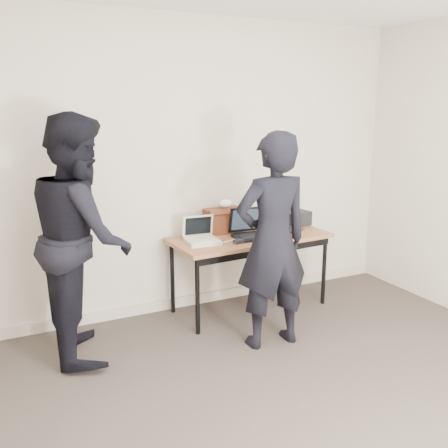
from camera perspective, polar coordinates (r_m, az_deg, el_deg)
room at (r=2.70m, az=13.11°, el=0.85°), size 4.60×4.60×2.80m
desk at (r=4.70m, az=3.09°, el=-2.10°), size 1.54×0.74×0.72m
laptop_beige at (r=4.45m, az=-2.56°, el=-1.56°), size 0.30×0.30×0.23m
laptop_center at (r=4.65m, az=3.07°, el=-0.74°), size 0.38×0.37×0.27m
laptop_right at (r=4.97m, az=6.72°, el=-0.00°), size 0.41×0.41×0.22m
leather_satchel at (r=4.76m, az=-0.10°, el=0.46°), size 0.37×0.19×0.25m
tissue at (r=4.75m, az=0.19°, el=2.35°), size 0.14×0.11×0.08m
equipment_box at (r=5.14m, az=8.22°, el=0.68°), size 0.28×0.25×0.14m
power_brick at (r=4.43m, az=1.66°, el=-2.03°), size 0.09×0.07×0.03m
cables at (r=4.67m, az=3.50°, el=-1.40°), size 1.14×0.38×0.01m
person_typist at (r=3.96m, az=5.53°, el=-2.03°), size 0.64×0.43×1.74m
person_observer at (r=3.96m, az=-15.95°, el=-1.43°), size 0.80×0.98×1.88m
baseboard at (r=4.96m, az=-4.28°, el=-8.73°), size 4.50×0.03×0.10m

